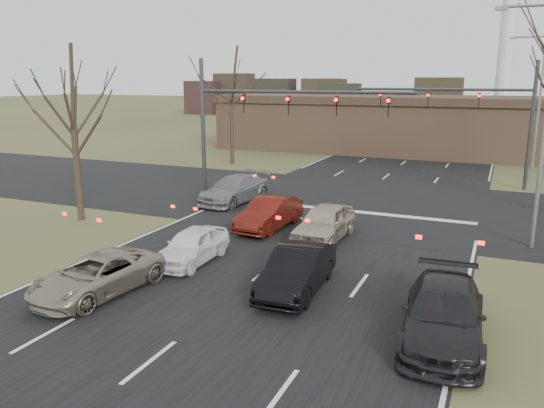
# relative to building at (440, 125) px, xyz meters

# --- Properties ---
(ground) EXTENTS (360.00, 360.00, 0.00)m
(ground) POSITION_rel_building_xyz_m (-2.00, -38.00, -2.67)
(ground) COLOR #434625
(ground) RESTS_ON ground
(road_main) EXTENTS (14.00, 300.00, 0.02)m
(road_main) POSITION_rel_building_xyz_m (-2.00, 22.00, -2.66)
(road_main) COLOR black
(road_main) RESTS_ON ground
(road_cross) EXTENTS (200.00, 14.00, 0.02)m
(road_cross) POSITION_rel_building_xyz_m (-2.00, -23.00, -2.65)
(road_cross) COLOR black
(road_cross) RESTS_ON ground
(building) EXTENTS (42.40, 10.40, 5.30)m
(building) POSITION_rel_building_xyz_m (0.00, 0.00, 0.00)
(building) COLOR #825F46
(building) RESTS_ON ground
(mast_arm_near) EXTENTS (12.12, 0.24, 8.00)m
(mast_arm_near) POSITION_rel_building_xyz_m (-7.23, -25.00, 2.41)
(mast_arm_near) COLOR #383A3D
(mast_arm_near) RESTS_ON ground
(mast_arm_far) EXTENTS (11.12, 0.24, 8.00)m
(mast_arm_far) POSITION_rel_building_xyz_m (4.18, -15.00, 2.35)
(mast_arm_far) COLOR #383A3D
(mast_arm_far) RESTS_ON ground
(streetlight_right_near) EXTENTS (2.34, 0.25, 10.00)m
(streetlight_right_near) POSITION_rel_building_xyz_m (6.82, -28.00, 2.92)
(streetlight_right_near) COLOR gray
(streetlight_right_near) RESTS_ON ground
(streetlight_right_far) EXTENTS (2.34, 0.25, 10.00)m
(streetlight_right_far) POSITION_rel_building_xyz_m (7.32, -11.00, 2.92)
(streetlight_right_far) COLOR gray
(streetlight_right_far) RESTS_ON ground
(tree_left_near) EXTENTS (5.10, 5.10, 8.50)m
(tree_left_near) POSITION_rel_building_xyz_m (-13.50, -32.00, 3.90)
(tree_left_near) COLOR black
(tree_left_near) RESTS_ON ground
(tree_left_far) EXTENTS (5.70, 5.70, 9.50)m
(tree_left_far) POSITION_rel_building_xyz_m (-15.00, -13.00, 4.68)
(tree_left_far) COLOR black
(tree_left_far) RESTS_ON ground
(car_silver_suv) EXTENTS (2.66, 4.87, 1.30)m
(car_silver_suv) POSITION_rel_building_xyz_m (-6.16, -39.09, -2.02)
(car_silver_suv) COLOR gray
(car_silver_suv) RESTS_ON ground
(car_white_sedan) EXTENTS (1.66, 3.93, 1.33)m
(car_white_sedan) POSITION_rel_building_xyz_m (-5.00, -35.21, -2.00)
(car_white_sedan) COLOR white
(car_white_sedan) RESTS_ON ground
(car_black_hatch) EXTENTS (1.81, 4.56, 1.47)m
(car_black_hatch) POSITION_rel_building_xyz_m (-0.30, -36.24, -1.93)
(car_black_hatch) COLOR black
(car_black_hatch) RESTS_ON ground
(car_charcoal_sedan) EXTENTS (2.44, 5.25, 1.48)m
(car_charcoal_sedan) POSITION_rel_building_xyz_m (4.50, -37.84, -1.92)
(car_charcoal_sedan) COLOR black
(car_charcoal_sedan) RESTS_ON ground
(car_grey_ahead) EXTENTS (2.74, 5.41, 1.51)m
(car_grey_ahead) POSITION_rel_building_xyz_m (-8.24, -25.50, -1.91)
(car_grey_ahead) COLOR gray
(car_grey_ahead) RESTS_ON ground
(car_red_ahead) EXTENTS (1.81, 4.52, 1.46)m
(car_red_ahead) POSITION_rel_building_xyz_m (-4.21, -29.71, -1.93)
(car_red_ahead) COLOR #50120B
(car_red_ahead) RESTS_ON ground
(car_silver_ahead) EXTENTS (1.92, 4.59, 1.55)m
(car_silver_ahead) POSITION_rel_building_xyz_m (-1.29, -30.40, -1.89)
(car_silver_ahead) COLOR #B8A995
(car_silver_ahead) RESTS_ON ground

